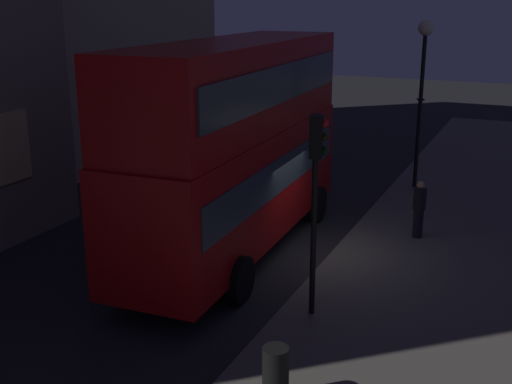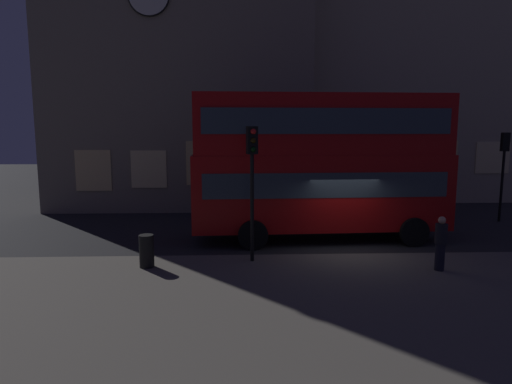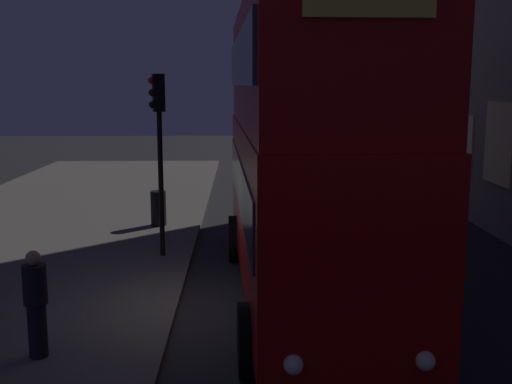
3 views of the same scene
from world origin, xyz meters
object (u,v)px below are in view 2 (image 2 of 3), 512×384
pedestrian (441,243)px  litter_bin (147,251)px  double_decker_bus (320,160)px  traffic_light_far_side (504,158)px  traffic_light_near_kerb (252,166)px

pedestrian → litter_bin: size_ratio=1.63×
double_decker_bus → traffic_light_far_side: bearing=16.8°
traffic_light_far_side → pedestrian: bearing=53.3°
traffic_light_near_kerb → pedestrian: 6.06m
traffic_light_near_kerb → pedestrian: bearing=-26.2°
pedestrian → litter_bin: pedestrian is taller
double_decker_bus → pedestrian: (2.85, -4.22, -2.15)m
double_decker_bus → litter_bin: 7.33m
pedestrian → litter_bin: (-8.75, 0.65, -0.34)m
traffic_light_near_kerb → traffic_light_far_side: size_ratio=1.03×
litter_bin → pedestrian: bearing=-4.2°
double_decker_bus → traffic_light_far_side: (9.06, 3.14, -0.15)m
litter_bin → traffic_light_near_kerb: bearing=8.7°
traffic_light_near_kerb → litter_bin: traffic_light_near_kerb is taller
double_decker_bus → traffic_light_near_kerb: bearing=-133.3°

